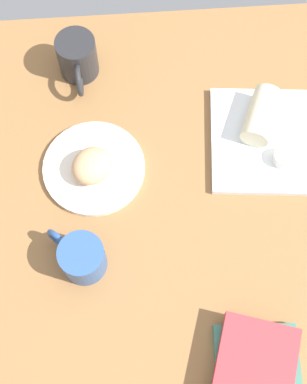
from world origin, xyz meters
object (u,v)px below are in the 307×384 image
at_px(scone_pastry, 92,166).
at_px(sauce_cup, 284,158).
at_px(coffee_mug, 81,257).
at_px(second_mug, 77,58).
at_px(round_plate, 94,168).
at_px(square_plate, 269,141).
at_px(book_stack, 256,378).
at_px(breakfast_wrap, 261,116).

xyz_separation_m(scone_pastry, sauce_cup, (0.00, 0.41, -0.01)).
xyz_separation_m(scone_pastry, coffee_mug, (0.20, -0.03, 0.00)).
relative_size(scone_pastry, second_mug, 0.63).
distance_m(round_plate, coffee_mug, 0.21).
height_order(square_plate, book_stack, book_stack).
relative_size(scone_pastry, sauce_cup, 1.92).
bearing_deg(scone_pastry, sauce_cup, 89.42).
height_order(round_plate, second_mug, second_mug).
xyz_separation_m(sauce_cup, second_mug, (-0.27, -0.43, 0.02)).
distance_m(scone_pastry, breakfast_wrap, 0.38).
bearing_deg(book_stack, square_plate, 168.62).
distance_m(round_plate, scone_pastry, 0.04).
bearing_deg(breakfast_wrap, coffee_mug, 58.73).
distance_m(square_plate, second_mug, 0.47).
distance_m(square_plate, sauce_cup, 0.06).
height_order(round_plate, square_plate, square_plate).
height_order(square_plate, second_mug, second_mug).
relative_size(round_plate, breakfast_wrap, 1.78).
distance_m(scone_pastry, second_mug, 0.26).
bearing_deg(second_mug, book_stack, 23.74).
height_order(scone_pastry, square_plate, scone_pastry).
bearing_deg(round_plate, square_plate, 95.66).
xyz_separation_m(square_plate, sauce_cup, (0.05, 0.02, 0.02)).
relative_size(round_plate, coffee_mug, 1.87).
bearing_deg(book_stack, second_mug, -156.26).
height_order(breakfast_wrap, second_mug, second_mug).
distance_m(scone_pastry, square_plate, 0.39).
relative_size(round_plate, sauce_cup, 4.68).
height_order(round_plate, coffee_mug, coffee_mug).
bearing_deg(second_mug, scone_pastry, 4.98).
distance_m(round_plate, square_plate, 0.39).
relative_size(breakfast_wrap, second_mug, 0.86).
height_order(scone_pastry, book_stack, scone_pastry).
xyz_separation_m(square_plate, breakfast_wrap, (-0.04, -0.02, 0.04)).
bearing_deg(second_mug, square_plate, 62.38).
distance_m(book_stack, coffee_mug, 0.40).
xyz_separation_m(round_plate, coffee_mug, (0.21, -0.03, 0.04)).
relative_size(round_plate, book_stack, 0.92).
bearing_deg(scone_pastry, coffee_mug, -7.56).
bearing_deg(round_plate, coffee_mug, -7.66).
bearing_deg(square_plate, round_plate, -84.34).
distance_m(scone_pastry, sauce_cup, 0.41).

